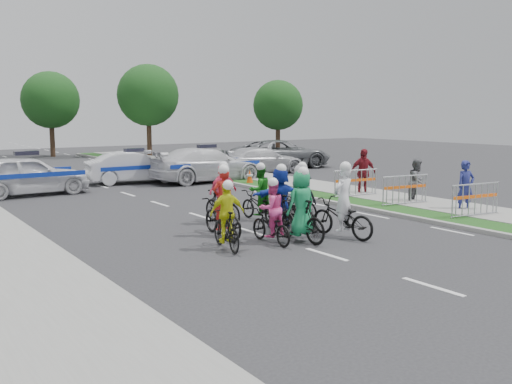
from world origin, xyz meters
TOP-DOWN VIEW (x-y plane):
  - ground at (0.00, 0.00)m, footprint 90.00×90.00m
  - curb_right at (5.10, 5.00)m, footprint 0.20×60.00m
  - grass_strip at (5.80, 5.00)m, footprint 1.20×60.00m
  - sidewalk_right at (7.60, 5.00)m, footprint 2.40×60.00m
  - rider_0 at (1.57, 1.17)m, footprint 0.99×2.06m
  - rider_1 at (0.37, 1.41)m, footprint 0.83×1.85m
  - rider_2 at (-0.38, 1.66)m, footprint 0.72×1.66m
  - rider_3 at (-1.65, 1.72)m, footprint 0.90×1.67m
  - rider_4 at (1.52, 2.79)m, footprint 1.01×1.72m
  - rider_5 at (0.61, 2.62)m, footprint 1.57×1.87m
  - rider_6 at (-0.94, 3.07)m, footprint 0.72×1.91m
  - rider_7 at (2.08, 3.53)m, footprint 0.79×1.75m
  - rider_8 at (1.13, 4.34)m, footprint 0.76×1.77m
  - rider_9 at (-0.06, 4.52)m, footprint 0.96×1.79m
  - police_car_0 at (-3.36, 13.98)m, footprint 4.77×2.04m
  - police_car_1 at (1.74, 15.42)m, footprint 4.61×2.18m
  - police_car_2 at (4.76, 13.89)m, footprint 5.64×2.41m
  - civilian_sedan at (9.13, 15.56)m, footprint 5.02×2.50m
  - civilian_suv at (11.95, 17.55)m, footprint 6.46×4.18m
  - spectator_0 at (7.56, 1.70)m, footprint 0.72×0.58m
  - spectator_1 at (7.68, 3.80)m, footprint 0.94×0.82m
  - spectator_2 at (7.54, 6.37)m, footprint 1.18×0.77m
  - barrier_0 at (6.70, 0.74)m, footprint 2.05×0.76m
  - barrier_1 at (6.70, 3.50)m, footprint 2.05×0.76m
  - barrier_2 at (6.70, 5.91)m, footprint 2.05×0.75m
  - cone_0 at (4.11, 7.51)m, footprint 0.40×0.40m
  - cone_1 at (5.71, 11.67)m, footprint 0.40×0.40m
  - tree_1 at (9.00, 30.00)m, footprint 4.55×4.55m
  - tree_2 at (18.00, 26.00)m, footprint 3.85×3.85m
  - tree_4 at (3.00, 34.00)m, footprint 4.20×4.20m

SIDE VIEW (x-z plane):
  - ground at x=0.00m, z-range 0.00..0.00m
  - grass_strip at x=5.80m, z-range 0.00..0.11m
  - curb_right at x=5.10m, z-range 0.00..0.12m
  - sidewalk_right at x=7.60m, z-range 0.00..0.13m
  - cone_0 at x=4.11m, z-range -0.01..0.69m
  - cone_1 at x=5.71m, z-range -0.01..0.69m
  - barrier_0 at x=6.70m, z-range 0.00..1.12m
  - barrier_1 at x=6.70m, z-range 0.00..1.12m
  - barrier_2 at x=6.70m, z-range 0.00..1.12m
  - rider_2 at x=-0.38m, z-range -0.21..1.47m
  - rider_6 at x=-0.94m, z-range -0.33..1.60m
  - rider_4 at x=1.52m, z-range -0.18..1.49m
  - rider_3 at x=-1.65m, z-range -0.19..1.51m
  - rider_0 at x=1.57m, z-range -0.34..1.67m
  - rider_8 at x=1.13m, z-range -0.23..1.56m
  - civilian_sedan at x=9.13m, z-range 0.00..1.40m
  - rider_7 at x=2.08m, z-range -0.20..1.62m
  - rider_9 at x=-0.06m, z-range -0.21..1.64m
  - police_car_1 at x=1.74m, z-range 0.00..1.46m
  - rider_1 at x=0.37m, z-range -0.22..1.71m
  - rider_5 at x=0.61m, z-range -0.15..1.75m
  - police_car_0 at x=-3.36m, z-range 0.00..1.61m
  - spectator_1 at x=7.68m, z-range 0.00..1.62m
  - police_car_2 at x=4.76m, z-range 0.00..1.62m
  - civilian_suv at x=11.95m, z-range 0.00..1.66m
  - spectator_0 at x=7.56m, z-range 0.00..1.71m
  - spectator_2 at x=7.54m, z-range 0.00..1.86m
  - tree_2 at x=18.00m, z-range 0.95..6.72m
  - tree_4 at x=3.00m, z-range 1.04..7.34m
  - tree_1 at x=9.00m, z-range 1.12..7.95m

